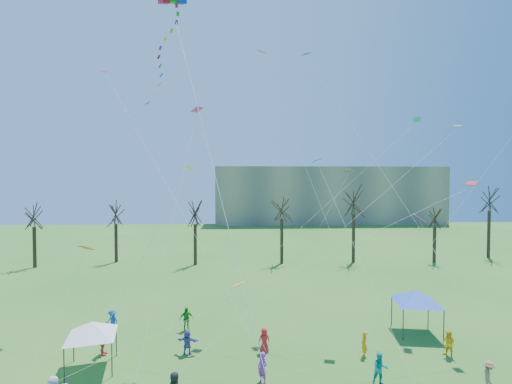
{
  "coord_description": "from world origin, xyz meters",
  "views": [
    {
      "loc": [
        -2.07,
        -13.9,
        11.66
      ],
      "look_at": [
        -1.17,
        5.0,
        11.0
      ],
      "focal_mm": 25.0,
      "sensor_mm": 36.0,
      "label": 1
    }
  ],
  "objects_px": {
    "big_box_kite": "(168,55)",
    "canopy_tent_white": "(92,329)",
    "canopy_tent_blue": "(417,296)",
    "distant_building": "(327,195)"
  },
  "relations": [
    {
      "from": "big_box_kite",
      "to": "canopy_tent_white",
      "type": "xyz_separation_m",
      "value": [
        -5.09,
        1.55,
        -16.14
      ]
    },
    {
      "from": "canopy_tent_blue",
      "to": "canopy_tent_white",
      "type": "bearing_deg",
      "value": -169.57
    },
    {
      "from": "distant_building",
      "to": "canopy_tent_blue",
      "type": "bearing_deg",
      "value": -98.64
    },
    {
      "from": "distant_building",
      "to": "canopy_tent_blue",
      "type": "xyz_separation_m",
      "value": [
        -10.6,
        -69.76,
        -4.72
      ]
    },
    {
      "from": "distant_building",
      "to": "canopy_tent_white",
      "type": "relative_size",
      "value": 15.7
    },
    {
      "from": "distant_building",
      "to": "canopy_tent_blue",
      "type": "height_order",
      "value": "distant_building"
    },
    {
      "from": "big_box_kite",
      "to": "canopy_tent_blue",
      "type": "xyz_separation_m",
      "value": [
        17.44,
        5.7,
        -15.86
      ]
    },
    {
      "from": "canopy_tent_white",
      "to": "canopy_tent_blue",
      "type": "xyz_separation_m",
      "value": [
        22.53,
        4.15,
        0.28
      ]
    },
    {
      "from": "distant_building",
      "to": "big_box_kite",
      "type": "height_order",
      "value": "big_box_kite"
    },
    {
      "from": "distant_building",
      "to": "big_box_kite",
      "type": "distance_m",
      "value": 81.27
    }
  ]
}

